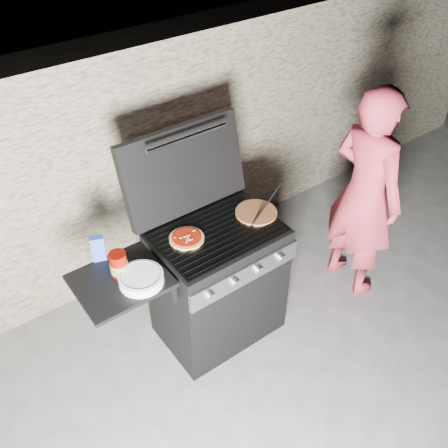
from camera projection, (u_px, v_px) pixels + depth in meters
ground at (219, 326)px, 3.66m from camera, size 50.00×50.00×0.00m
stone_wall at (136, 160)px, 3.74m from camera, size 8.00×0.35×1.80m
gas_grill at (187, 300)px, 3.25m from camera, size 1.34×0.79×0.91m
pizza_topped at (187, 238)px, 3.02m from camera, size 0.24×0.24×0.02m
pizza_plain at (256, 212)px, 3.22m from camera, size 0.33×0.33×0.01m
sauce_jar at (119, 264)px, 2.76m from camera, size 0.12×0.12×0.15m
blue_carton at (98, 248)px, 2.85m from camera, size 0.09×0.07×0.17m
plate_stack at (141, 279)px, 2.74m from camera, size 0.29×0.29×0.06m
person at (365, 195)px, 3.53m from camera, size 0.42×0.62×1.65m
tongs at (267, 203)px, 3.23m from camera, size 0.40×0.18×0.09m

